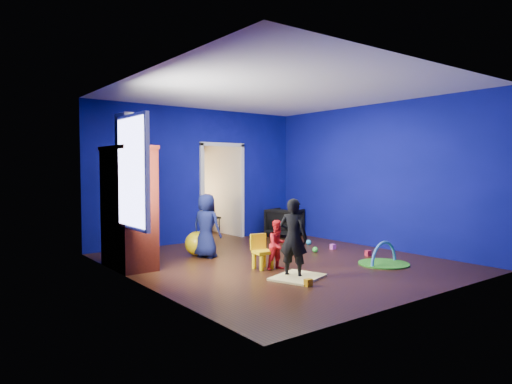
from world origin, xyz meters
TOP-DOWN VIEW (x-y plane):
  - floor at (0.00, 0.00)m, footprint 5.00×5.50m
  - ceiling at (0.00, 0.00)m, footprint 5.00×5.50m
  - wall_back at (0.00, 2.75)m, footprint 5.00×0.02m
  - wall_front at (0.00, -2.75)m, footprint 5.00×0.02m
  - wall_left at (-2.50, 0.00)m, footprint 0.02×5.50m
  - wall_right at (2.50, 0.00)m, footprint 0.02×5.50m
  - alcove at (0.60, 3.62)m, footprint 1.00×1.75m
  - armchair at (2.00, 2.20)m, footprint 0.93×0.92m
  - child_black at (-0.53, -0.94)m, footprint 0.45×0.51m
  - child_navy at (-0.79, 1.11)m, footprint 0.57×0.66m
  - toddler_red at (-0.40, -0.44)m, footprint 0.40×0.32m
  - vase at (-2.22, 0.85)m, footprint 0.20×0.20m
  - potted_plant at (-2.22, 1.37)m, footprint 0.30×0.30m
  - tv_armoire at (-2.22, 1.15)m, footprint 0.58×1.14m
  - crt_tv at (-2.18, 1.15)m, footprint 0.46×0.70m
  - yellow_blanket at (-0.53, -1.04)m, footprint 0.90×0.81m
  - hopper_ball at (-0.84, 1.36)m, footprint 0.45×0.45m
  - kid_chair at (-0.55, -0.24)m, footprint 0.32×0.32m
  - play_mat at (1.27, -1.20)m, footprint 0.84×0.84m
  - toy_arch at (1.27, -1.20)m, footprint 0.75×0.13m
  - window_left at (-2.48, 0.35)m, footprint 0.03×0.95m
  - curtain at (-2.37, 0.90)m, footprint 0.14×0.42m
  - doorway at (0.60, 2.75)m, footprint 1.16×0.10m
  - study_desk at (0.60, 4.26)m, footprint 0.88×0.44m
  - desk_monitor at (0.60, 4.38)m, footprint 0.40×0.05m
  - desk_lamp at (0.32, 4.32)m, footprint 0.14×0.14m
  - folding_chair at (0.60, 3.30)m, footprint 0.40×0.40m
  - book_shelf at (0.60, 4.37)m, footprint 0.88×0.24m
  - toy_0 at (1.65, -0.56)m, footprint 0.10×0.08m
  - toy_1 at (1.63, 0.99)m, footprint 0.11×0.11m
  - toy_2 at (-0.72, -1.46)m, footprint 0.10×0.08m
  - toy_3 at (1.12, 0.28)m, footprint 0.11×0.11m
  - toy_4 at (1.64, 0.31)m, footprint 0.10×0.08m

SIDE VIEW (x-z plane):
  - floor at x=0.00m, z-range -0.01..0.01m
  - play_mat at x=1.27m, z-range 0.00..0.02m
  - yellow_blanket at x=-0.53m, z-range 0.00..0.03m
  - toy_arch at x=1.27m, z-range -0.36..0.40m
  - toy_0 at x=1.65m, z-range 0.00..0.10m
  - toy_2 at x=-0.72m, z-range 0.00..0.10m
  - toy_4 at x=1.64m, z-range 0.00..0.10m
  - toy_1 at x=1.63m, z-range 0.00..0.11m
  - toy_3 at x=1.12m, z-range 0.00..0.11m
  - hopper_ball at x=-0.84m, z-range 0.00..0.45m
  - kid_chair at x=-0.55m, z-range 0.00..0.50m
  - armchair at x=2.00m, z-range 0.00..0.66m
  - study_desk at x=0.60m, z-range 0.00..0.75m
  - toddler_red at x=-0.40m, z-range 0.00..0.79m
  - folding_chair at x=0.60m, z-range 0.00..0.92m
  - child_navy at x=-0.79m, z-range 0.00..1.15m
  - child_black at x=-0.53m, z-range 0.00..1.17m
  - desk_lamp at x=0.32m, z-range 0.86..1.00m
  - desk_monitor at x=0.60m, z-range 0.79..1.11m
  - tv_armoire at x=-2.22m, z-range 0.00..1.96m
  - crt_tv at x=-2.18m, z-range 0.75..1.29m
  - doorway at x=0.60m, z-range 0.00..2.10m
  - alcove at x=0.60m, z-range 0.00..2.50m
  - curtain at x=-2.37m, z-range 0.05..2.45m
  - wall_back at x=0.00m, z-range 0.00..2.90m
  - wall_front at x=0.00m, z-range 0.00..2.90m
  - wall_left at x=-2.50m, z-range 0.00..2.90m
  - wall_right at x=2.50m, z-range 0.00..2.90m
  - window_left at x=-2.48m, z-range 0.77..2.33m
  - book_shelf at x=0.60m, z-range 2.00..2.04m
  - vase at x=-2.22m, z-range 1.96..2.15m
  - potted_plant at x=-2.22m, z-range 1.96..2.42m
  - ceiling at x=0.00m, z-range 2.90..2.90m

